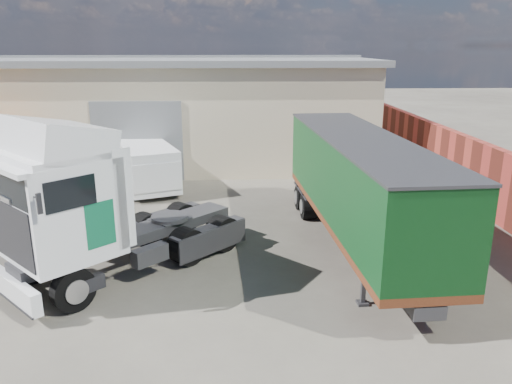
{
  "coord_description": "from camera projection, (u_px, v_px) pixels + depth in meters",
  "views": [
    {
      "loc": [
        2.37,
        -12.18,
        5.92
      ],
      "look_at": [
        3.0,
        3.0,
        1.45
      ],
      "focal_mm": 35.0,
      "sensor_mm": 36.0,
      "label": 1
    }
  ],
  "objects": [
    {
      "name": "box_trailer",
      "position": [
        358.0,
        182.0,
        14.56
      ],
      "size": [
        2.76,
        10.46,
        3.44
      ],
      "rotation": [
        0.0,
        0.0,
        0.05
      ],
      "color": "#2D2D30",
      "rests_on": "ground"
    },
    {
      "name": "panel_van",
      "position": [
        147.0,
        166.0,
        21.19
      ],
      "size": [
        3.48,
        5.1,
        1.93
      ],
      "rotation": [
        0.0,
        0.0,
        0.37
      ],
      "color": "black",
      "rests_on": "ground"
    },
    {
      "name": "warehouse",
      "position": [
        84.0,
        107.0,
        27.59
      ],
      "size": [
        30.6,
        12.6,
        5.42
      ],
      "color": "#B3A989",
      "rests_on": "ground"
    },
    {
      "name": "brick_boundary_wall",
      "position": [
        474.0,
        172.0,
        19.11
      ],
      "size": [
        0.35,
        26.0,
        2.5
      ],
      "primitive_type": "cube",
      "color": "maroon",
      "rests_on": "ground"
    },
    {
      "name": "ground",
      "position": [
        148.0,
        277.0,
        13.25
      ],
      "size": [
        120.0,
        120.0,
        0.0
      ],
      "primitive_type": "plane",
      "color": "#292721",
      "rests_on": "ground"
    },
    {
      "name": "tractor_unit",
      "position": [
        91.0,
        213.0,
        12.63
      ],
      "size": [
        6.28,
        6.28,
        4.38
      ],
      "rotation": [
        0.0,
        0.0,
        -0.79
      ],
      "color": "black",
      "rests_on": "ground"
    }
  ]
}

